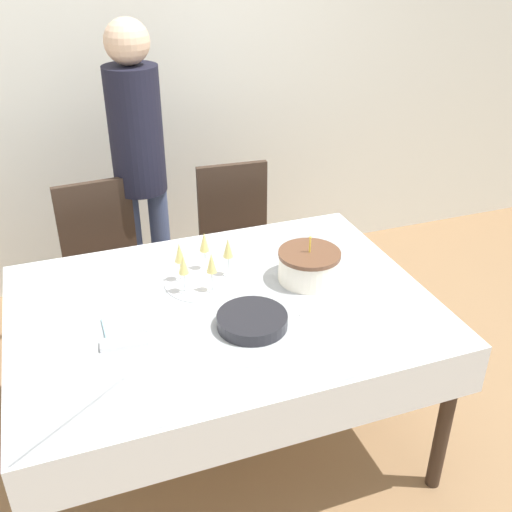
% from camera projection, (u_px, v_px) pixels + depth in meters
% --- Properties ---
extents(ground_plane, '(12.00, 12.00, 0.00)m').
position_uv_depth(ground_plane, '(227.00, 440.00, 2.78)').
color(ground_plane, '#93704C').
extents(wall_back, '(8.00, 0.05, 2.70)m').
position_uv_depth(wall_back, '(135.00, 70.00, 3.50)').
color(wall_back, silver).
rests_on(wall_back, ground_plane).
extents(dining_table, '(1.66, 1.21, 0.77)m').
position_uv_depth(dining_table, '(223.00, 323.00, 2.46)').
color(dining_table, white).
rests_on(dining_table, ground_plane).
extents(dining_chair_far_left, '(0.45, 0.45, 0.94)m').
position_uv_depth(dining_chair_far_left, '(105.00, 265.00, 3.18)').
color(dining_chair_far_left, '#38281E').
rests_on(dining_chair_far_left, ground_plane).
extents(dining_chair_far_right, '(0.45, 0.45, 0.94)m').
position_uv_depth(dining_chair_far_right, '(238.00, 242.00, 3.40)').
color(dining_chair_far_right, '#38281E').
rests_on(dining_chair_far_right, ground_plane).
extents(birthday_cake, '(0.26, 0.26, 0.21)m').
position_uv_depth(birthday_cake, '(309.00, 265.00, 2.54)').
color(birthday_cake, silver).
rests_on(birthday_cake, dining_table).
extents(champagne_tray, '(0.33, 0.33, 0.18)m').
position_uv_depth(champagne_tray, '(202.00, 267.00, 2.51)').
color(champagne_tray, silver).
rests_on(champagne_tray, dining_table).
extents(plate_stack_main, '(0.27, 0.27, 0.05)m').
position_uv_depth(plate_stack_main, '(252.00, 321.00, 2.26)').
color(plate_stack_main, black).
rests_on(plate_stack_main, dining_table).
extents(cake_knife, '(0.30, 0.05, 0.00)m').
position_uv_depth(cake_knife, '(333.00, 306.00, 2.38)').
color(cake_knife, silver).
rests_on(cake_knife, dining_table).
extents(fork_pile, '(0.18, 0.08, 0.02)m').
position_uv_depth(fork_pile, '(124.00, 343.00, 2.16)').
color(fork_pile, silver).
rests_on(fork_pile, dining_table).
extents(napkin_pile, '(0.15, 0.15, 0.01)m').
position_uv_depth(napkin_pile, '(124.00, 326.00, 2.26)').
color(napkin_pile, '#8CC6E0').
rests_on(napkin_pile, dining_table).
extents(person_standing, '(0.28, 0.28, 1.72)m').
position_uv_depth(person_standing, '(138.00, 153.00, 3.16)').
color(person_standing, '#3F4C72').
rests_on(person_standing, ground_plane).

